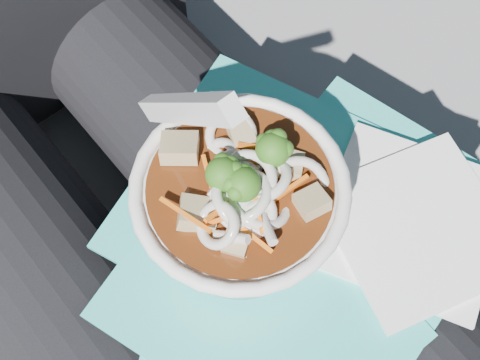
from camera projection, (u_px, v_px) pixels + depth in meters
stone_ledge at (134, 263)px, 0.84m from camera, size 1.05×0.61×0.42m
lap at (194, 287)px, 0.53m from camera, size 0.31×0.48×0.14m
person_body at (121, 189)px, 0.54m from camera, size 0.34×0.94×0.97m
plastic_bag at (278, 257)px, 0.47m from camera, size 0.35×0.28×0.01m
napkins at (414, 223)px, 0.47m from camera, size 0.16×0.16×0.01m
udon_bowl at (240, 205)px, 0.42m from camera, size 0.14×0.15×0.18m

